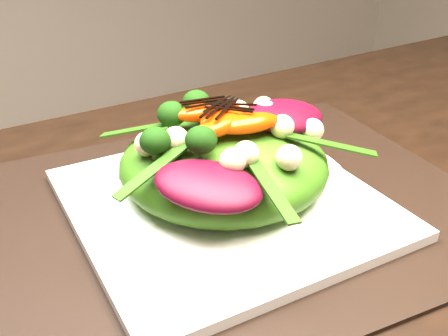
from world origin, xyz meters
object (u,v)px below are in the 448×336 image
placemat (224,209)px  lettuce_mound (224,163)px  salad_bowl (224,190)px  orange_segment (198,116)px  plate_base (224,203)px

placemat → lettuce_mound: 0.05m
salad_bowl → orange_segment: 0.07m
plate_base → salad_bowl: salad_bowl is taller
placemat → plate_base: (-0.00, 0.00, 0.01)m
plate_base → orange_segment: size_ratio=4.54×
placemat → lettuce_mound: (-0.00, 0.00, 0.05)m
placemat → plate_base: size_ratio=1.80×
salad_bowl → orange_segment: bearing=109.8°
placemat → lettuce_mound: lettuce_mound is taller
placemat → salad_bowl: (-0.00, 0.00, 0.02)m
placemat → orange_segment: size_ratio=8.15×
placemat → orange_segment: (-0.01, 0.03, 0.09)m
lettuce_mound → orange_segment: 0.05m
orange_segment → placemat: bearing=-70.2°
lettuce_mound → placemat: bearing=0.0°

